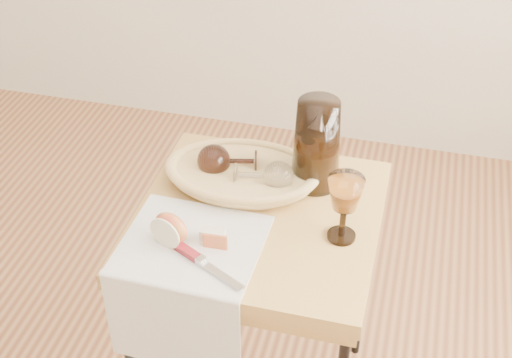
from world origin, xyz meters
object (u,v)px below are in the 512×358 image
(goblet_lying_b, at_px, (260,175))
(pitcher, at_px, (317,144))
(table_knife, at_px, (203,262))
(side_table, at_px, (258,317))
(tea_towel, at_px, (192,244))
(wine_goblet, at_px, (344,209))
(bread_basket, at_px, (242,176))
(goblet_lying_a, at_px, (232,161))
(apple_half, at_px, (171,228))

(goblet_lying_b, height_order, pitcher, pitcher)
(pitcher, relative_size, table_knife, 1.32)
(side_table, height_order, tea_towel, tea_towel)
(side_table, distance_m, goblet_lying_b, 0.42)
(table_knife, bearing_deg, goblet_lying_b, 106.78)
(goblet_lying_b, xyz_separation_m, table_knife, (-0.05, -0.29, -0.04))
(wine_goblet, height_order, table_knife, wine_goblet)
(wine_goblet, bearing_deg, bread_basket, 153.30)
(goblet_lying_a, bearing_deg, bread_basket, 140.19)
(side_table, height_order, bread_basket, bread_basket)
(bread_basket, distance_m, goblet_lying_b, 0.06)
(apple_half, height_order, table_knife, apple_half)
(side_table, relative_size, pitcher, 2.66)
(side_table, xyz_separation_m, goblet_lying_a, (-0.10, 0.12, 0.42))
(goblet_lying_a, height_order, apple_half, goblet_lying_a)
(bread_basket, relative_size, table_knife, 1.65)
(apple_half, bearing_deg, table_knife, -13.97)
(goblet_lying_a, height_order, goblet_lying_b, goblet_lying_a)
(pitcher, distance_m, wine_goblet, 0.22)
(bread_basket, height_order, apple_half, apple_half)
(goblet_lying_b, bearing_deg, pitcher, 20.49)
(apple_half, bearing_deg, bread_basket, 86.33)
(tea_towel, bearing_deg, goblet_lying_a, 86.99)
(pitcher, relative_size, apple_half, 3.22)
(pitcher, xyz_separation_m, wine_goblet, (0.10, -0.19, -0.03))
(tea_towel, distance_m, pitcher, 0.39)
(goblet_lying_a, bearing_deg, goblet_lying_b, 143.13)
(goblet_lying_a, height_order, wine_goblet, wine_goblet)
(pitcher, height_order, apple_half, pitcher)
(side_table, bearing_deg, pitcher, 55.71)
(apple_half, xyz_separation_m, table_knife, (0.09, -0.06, -0.03))
(goblet_lying_b, height_order, apple_half, goblet_lying_b)
(side_table, distance_m, apple_half, 0.47)
(pitcher, distance_m, apple_half, 0.41)
(goblet_lying_b, bearing_deg, table_knife, -110.47)
(goblet_lying_a, distance_m, pitcher, 0.22)
(goblet_lying_a, xyz_separation_m, table_knife, (0.03, -0.32, -0.04))
(side_table, distance_m, goblet_lying_a, 0.45)
(apple_half, bearing_deg, goblet_lying_a, 93.43)
(side_table, height_order, table_knife, table_knife)
(goblet_lying_a, distance_m, goblet_lying_b, 0.09)
(pitcher, xyz_separation_m, table_knife, (-0.18, -0.36, -0.10))
(goblet_lying_b, relative_size, pitcher, 0.46)
(goblet_lying_a, bearing_deg, table_knife, 81.59)
(tea_towel, relative_size, pitcher, 1.15)
(goblet_lying_b, xyz_separation_m, wine_goblet, (0.22, -0.12, 0.03))
(tea_towel, xyz_separation_m, wine_goblet, (0.32, 0.11, 0.08))
(goblet_lying_a, distance_m, apple_half, 0.28)
(side_table, bearing_deg, goblet_lying_a, 129.24)
(goblet_lying_a, xyz_separation_m, wine_goblet, (0.30, -0.15, 0.03))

